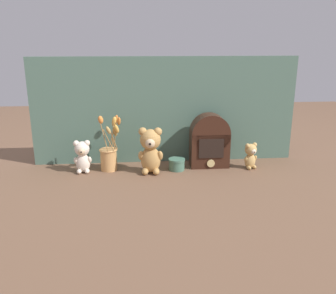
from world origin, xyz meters
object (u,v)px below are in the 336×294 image
at_px(teddy_bear_small, 251,155).
at_px(teddy_bear_medium, 82,156).
at_px(teddy_bear_large, 151,150).
at_px(vintage_radio, 210,141).
at_px(flower_vase, 109,153).
at_px(decorative_tin_tall, 177,164).

bearing_deg(teddy_bear_small, teddy_bear_medium, 178.77).
distance_m(teddy_bear_large, teddy_bear_medium, 0.34).
bearing_deg(teddy_bear_large, vintage_radio, 13.05).
distance_m(teddy_bear_medium, teddy_bear_small, 0.85).
distance_m(teddy_bear_large, flower_vase, 0.22).
bearing_deg(vintage_radio, decorative_tin_tall, -166.21).
bearing_deg(teddy_bear_large, teddy_bear_small, 1.97).
relative_size(teddy_bear_large, decorative_tin_tall, 2.74).
relative_size(teddy_bear_medium, flower_vase, 0.56).
bearing_deg(flower_vase, teddy_bear_medium, -170.54).
xyz_separation_m(teddy_bear_small, decorative_tin_tall, (-0.38, 0.01, -0.04)).
relative_size(teddy_bear_large, vintage_radio, 0.83).
bearing_deg(teddy_bear_small, decorative_tin_tall, 178.36).
bearing_deg(decorative_tin_tall, teddy_bear_small, -1.64).
bearing_deg(teddy_bear_small, flower_vase, 176.81).
bearing_deg(teddy_bear_medium, teddy_bear_small, -1.23).
distance_m(teddy_bear_small, flower_vase, 0.72).
bearing_deg(flower_vase, vintage_radio, 1.53).
distance_m(flower_vase, vintage_radio, 0.52).
bearing_deg(decorative_tin_tall, teddy_bear_medium, 179.09).
height_order(flower_vase, vintage_radio, flower_vase).
height_order(teddy_bear_medium, vintage_radio, vintage_radio).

